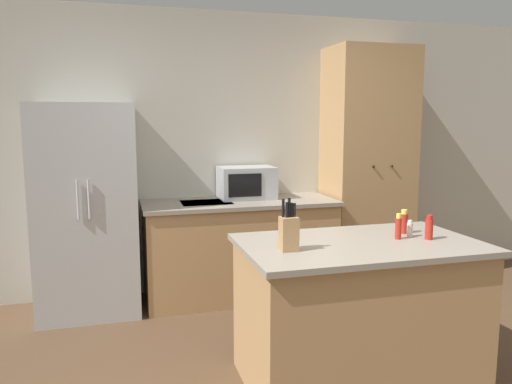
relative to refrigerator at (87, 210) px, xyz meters
The scene contains 11 objects.
wall_back 1.37m from the refrigerator, 16.14° to the left, with size 7.20×0.06×2.60m.
refrigerator is the anchor object (origin of this frame).
back_counter 1.38m from the refrigerator, ahead, with size 1.74×0.69×0.89m.
pantry_cabinet 2.61m from the refrigerator, ahead, with size 0.79×0.58×2.29m.
kitchen_island 2.37m from the refrigerator, 44.93° to the right, with size 1.44×0.87×0.88m.
microwave 1.42m from the refrigerator, ahead, with size 0.50×0.37×0.29m.
knife_block 2.08m from the refrigerator, 55.90° to the right, with size 0.10×0.08×0.30m.
spice_bottle_tall_dark 2.69m from the refrigerator, 39.23° to the right, with size 0.05×0.05×0.15m.
spice_bottle_short_red 2.58m from the refrigerator, 38.73° to the right, with size 0.04×0.04×0.11m.
spice_bottle_amber_oil 2.52m from the refrigerator, 40.74° to the right, with size 0.04×0.04×0.16m.
spice_bottle_green_herb 2.53m from the refrigerator, 36.67° to the right, with size 0.05×0.05×0.15m.
Camera 1 is at (-1.00, -2.33, 1.61)m, focal length 35.00 mm.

